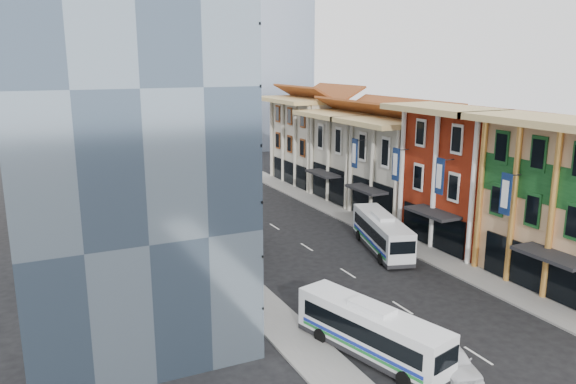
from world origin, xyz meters
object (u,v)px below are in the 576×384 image
bus_left_far (237,229)px  sedan_left (451,359)px  bus_right (382,232)px  bus_left_near (371,330)px  office_tower (100,80)px

bus_left_far → sedan_left: size_ratio=2.37×
sedan_left → bus_left_far: bearing=110.6°
bus_right → sedan_left: bearing=-97.5°
bus_left_far → bus_left_near: bearing=-69.7°
bus_left_near → bus_left_far: bearing=75.0°
bus_right → sedan_left: (-8.08, -18.04, -0.90)m
office_tower → bus_right: bearing=-1.5°
bus_right → bus_left_near: bearing=-110.1°
bus_right → office_tower: bearing=-164.9°
sedan_left → bus_left_near: bearing=145.4°
bus_left_near → bus_left_far: 21.15m
sedan_left → bus_right: bearing=79.7°
bus_left_near → bus_right: (11.00, 14.75, 0.08)m
bus_left_near → bus_left_far: (0.00, 21.15, 0.11)m
office_tower → bus_left_far: bearing=26.8°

